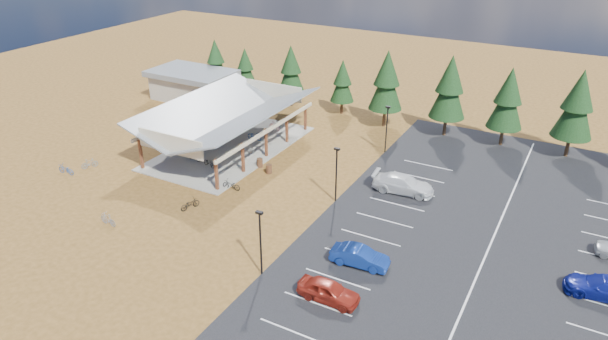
{
  "coord_description": "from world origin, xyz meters",
  "views": [
    {
      "loc": [
        22.76,
        -35.97,
        23.67
      ],
      "look_at": [
        2.02,
        1.62,
        2.52
      ],
      "focal_mm": 32.0,
      "sensor_mm": 36.0,
      "label": 1
    }
  ],
  "objects_px": {
    "trash_bin_0": "(269,169)",
    "bike_10": "(66,169)",
    "bike_pavilion": "(228,115)",
    "bike_0": "(194,156)",
    "bike_1": "(199,142)",
    "bike_3": "(232,126)",
    "bike_16": "(231,185)",
    "car_7": "(605,287)",
    "bike_13": "(108,219)",
    "trash_bin_1": "(260,163)",
    "bike_9": "(90,163)",
    "lamp_post_2": "(387,126)",
    "car_3": "(403,184)",
    "lamp_post_1": "(336,171)",
    "bike_4": "(209,163)",
    "car_0": "(329,291)",
    "lamp_post_0": "(260,239)",
    "bike_7": "(275,126)",
    "bike_12": "(190,204)",
    "bike_2": "(222,136)",
    "bike_5": "(247,148)",
    "bike_6": "(254,136)",
    "outbuilding": "(193,84)",
    "car_1": "(360,257)"
  },
  "relations": [
    {
      "from": "bike_0",
      "to": "bike_3",
      "type": "bearing_deg",
      "value": 17.42
    },
    {
      "from": "trash_bin_1",
      "to": "bike_3",
      "type": "bearing_deg",
      "value": 141.06
    },
    {
      "from": "bike_1",
      "to": "bike_5",
      "type": "bearing_deg",
      "value": -70.58
    },
    {
      "from": "bike_5",
      "to": "bike_9",
      "type": "xyz_separation_m",
      "value": [
        -11.79,
        -10.35,
        -0.15
      ]
    },
    {
      "from": "lamp_post_0",
      "to": "bike_7",
      "type": "bearing_deg",
      "value": 119.69
    },
    {
      "from": "bike_pavilion",
      "to": "bike_0",
      "type": "xyz_separation_m",
      "value": [
        -1.28,
        -4.53,
        -3.26
      ]
    },
    {
      "from": "bike_pavilion",
      "to": "lamp_post_1",
      "type": "relative_size",
      "value": 3.77
    },
    {
      "from": "bike_3",
      "to": "car_3",
      "type": "bearing_deg",
      "value": -94.61
    },
    {
      "from": "lamp_post_2",
      "to": "car_1",
      "type": "bearing_deg",
      "value": -73.95
    },
    {
      "from": "bike_2",
      "to": "bike_12",
      "type": "xyz_separation_m",
      "value": [
        6.52,
        -13.38,
        -0.1
      ]
    },
    {
      "from": "bike_9",
      "to": "bike_0",
      "type": "bearing_deg",
      "value": -114.77
    },
    {
      "from": "bike_16",
      "to": "car_7",
      "type": "distance_m",
      "value": 30.73
    },
    {
      "from": "bike_1",
      "to": "car_0",
      "type": "distance_m",
      "value": 28.5
    },
    {
      "from": "bike_pavilion",
      "to": "bike_7",
      "type": "distance_m",
      "value": 7.5
    },
    {
      "from": "trash_bin_0",
      "to": "bike_13",
      "type": "bearing_deg",
      "value": -113.95
    },
    {
      "from": "bike_16",
      "to": "car_0",
      "type": "height_order",
      "value": "car_0"
    },
    {
      "from": "trash_bin_1",
      "to": "car_3",
      "type": "distance_m",
      "value": 14.44
    },
    {
      "from": "lamp_post_0",
      "to": "car_3",
      "type": "distance_m",
      "value": 17.21
    },
    {
      "from": "bike_1",
      "to": "car_7",
      "type": "distance_m",
      "value": 40.12
    },
    {
      "from": "trash_bin_0",
      "to": "car_3",
      "type": "relative_size",
      "value": 0.16
    },
    {
      "from": "bike_10",
      "to": "bike_16",
      "type": "distance_m",
      "value": 16.76
    },
    {
      "from": "bike_4",
      "to": "car_7",
      "type": "xyz_separation_m",
      "value": [
        35.39,
        -3.08,
        0.24
      ]
    },
    {
      "from": "bike_0",
      "to": "car_0",
      "type": "height_order",
      "value": "car_0"
    },
    {
      "from": "car_3",
      "to": "lamp_post_2",
      "type": "bearing_deg",
      "value": 26.24
    },
    {
      "from": "lamp_post_1",
      "to": "trash_bin_1",
      "type": "bearing_deg",
      "value": 164.93
    },
    {
      "from": "bike_pavilion",
      "to": "bike_10",
      "type": "height_order",
      "value": "bike_pavilion"
    },
    {
      "from": "lamp_post_2",
      "to": "trash_bin_0",
      "type": "relative_size",
      "value": 5.71
    },
    {
      "from": "bike_13",
      "to": "bike_10",
      "type": "bearing_deg",
      "value": -108.4
    },
    {
      "from": "lamp_post_1",
      "to": "bike_16",
      "type": "bearing_deg",
      "value": -163.93
    },
    {
      "from": "bike_2",
      "to": "bike_7",
      "type": "height_order",
      "value": "bike_7"
    },
    {
      "from": "lamp_post_1",
      "to": "bike_pavilion",
      "type": "bearing_deg",
      "value": 161.57
    },
    {
      "from": "trash_bin_1",
      "to": "bike_9",
      "type": "height_order",
      "value": "bike_9"
    },
    {
      "from": "bike_1",
      "to": "bike_3",
      "type": "height_order",
      "value": "bike_3"
    },
    {
      "from": "bike_pavilion",
      "to": "bike_0",
      "type": "distance_m",
      "value": 5.73
    },
    {
      "from": "lamp_post_2",
      "to": "trash_bin_1",
      "type": "bearing_deg",
      "value": -135.85
    },
    {
      "from": "trash_bin_0",
      "to": "bike_12",
      "type": "distance_m",
      "value": 9.43
    },
    {
      "from": "lamp_post_1",
      "to": "bike_6",
      "type": "height_order",
      "value": "lamp_post_1"
    },
    {
      "from": "bike_3",
      "to": "bike_12",
      "type": "bearing_deg",
      "value": -148.54
    },
    {
      "from": "outbuilding",
      "to": "bike_12",
      "type": "bearing_deg",
      "value": -51.37
    },
    {
      "from": "bike_13",
      "to": "bike_16",
      "type": "bearing_deg",
      "value": 157.53
    },
    {
      "from": "trash_bin_0",
      "to": "bike_10",
      "type": "distance_m",
      "value": 19.72
    },
    {
      "from": "lamp_post_0",
      "to": "bike_10",
      "type": "bearing_deg",
      "value": 170.7
    },
    {
      "from": "bike_0",
      "to": "bike_16",
      "type": "relative_size",
      "value": 0.97
    },
    {
      "from": "car_7",
      "to": "bike_0",
      "type": "bearing_deg",
      "value": -103.1
    },
    {
      "from": "bike_13",
      "to": "car_7",
      "type": "xyz_separation_m",
      "value": [
        35.92,
        9.53,
        0.23
      ]
    },
    {
      "from": "bike_pavilion",
      "to": "car_1",
      "type": "bearing_deg",
      "value": -31.59
    },
    {
      "from": "bike_pavilion",
      "to": "lamp_post_0",
      "type": "bearing_deg",
      "value": -48.58
    },
    {
      "from": "bike_pavilion",
      "to": "bike_3",
      "type": "distance_m",
      "value": 5.94
    },
    {
      "from": "trash_bin_0",
      "to": "bike_2",
      "type": "xyz_separation_m",
      "value": [
        -8.78,
        4.22,
        0.13
      ]
    },
    {
      "from": "lamp_post_2",
      "to": "bike_16",
      "type": "xyz_separation_m",
      "value": [
        -9.35,
        -14.69,
        -2.5
      ]
    }
  ]
}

